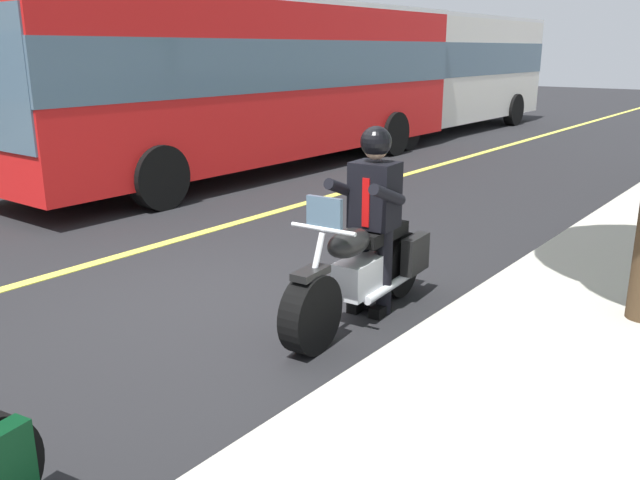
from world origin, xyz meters
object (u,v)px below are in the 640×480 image
(rider_main, at_px, (374,204))
(bus_near, at_px, (428,67))
(motorcycle_main, at_px, (363,271))
(bus_far, at_px, (258,76))

(rider_main, relative_size, bus_near, 0.16)
(motorcycle_main, xyz_separation_m, bus_near, (-12.58, -6.27, 1.42))
(bus_near, bearing_deg, motorcycle_main, 26.49)
(motorcycle_main, height_order, bus_far, bus_far)
(rider_main, height_order, bus_far, bus_far)
(motorcycle_main, relative_size, bus_near, 0.20)
(rider_main, bearing_deg, bus_near, -153.23)
(bus_far, bearing_deg, rider_main, 50.18)
(rider_main, bearing_deg, motorcycle_main, 5.65)
(motorcycle_main, distance_m, rider_main, 0.61)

